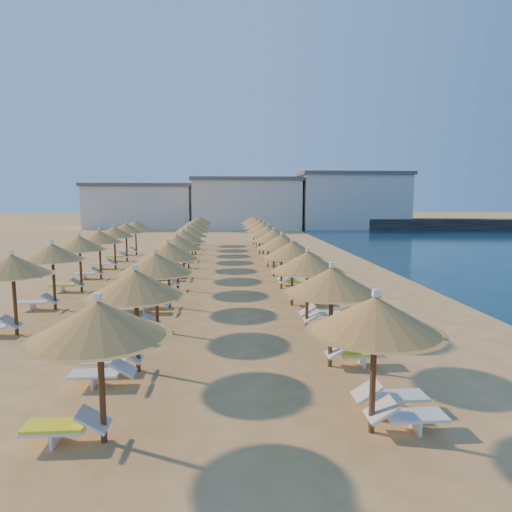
{
  "coord_description": "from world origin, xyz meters",
  "views": [
    {
      "loc": [
        -0.37,
        -21.5,
        4.66
      ],
      "look_at": [
        1.43,
        4.0,
        1.3
      ],
      "focal_mm": 32.0,
      "sensor_mm": 36.0,
      "label": 1
    }
  ],
  "objects": [
    {
      "name": "ground",
      "position": [
        0.0,
        0.0,
        0.0
      ],
      "size": [
        220.0,
        220.0,
        0.0
      ],
      "primitive_type": "plane",
      "color": "tan",
      "rests_on": "ground"
    },
    {
      "name": "beachgoer_a",
      "position": [
        3.06,
        3.22,
        0.86
      ],
      "size": [
        0.53,
        0.7,
        1.73
      ],
      "primitive_type": "imported",
      "rotation": [
        0.0,
        0.0,
        -1.76
      ],
      "color": "tan",
      "rests_on": "ground"
    },
    {
      "name": "jetty",
      "position": [
        28.99,
        40.6,
        0.75
      ],
      "size": [
        30.24,
        9.07,
        1.5
      ],
      "primitive_type": "cube",
      "rotation": [
        0.0,
        0.0,
        -0.17
      ],
      "color": "black",
      "rests_on": "ground"
    },
    {
      "name": "hotel_blocks",
      "position": [
        3.95,
        45.29,
        3.7
      ],
      "size": [
        46.66,
        11.89,
        8.1
      ],
      "color": "beige",
      "rests_on": "ground"
    },
    {
      "name": "beachgoer_b",
      "position": [
        3.65,
        5.87,
        0.9
      ],
      "size": [
        0.93,
        1.05,
        1.79
      ],
      "primitive_type": "imported",
      "rotation": [
        0.0,
        0.0,
        -1.24
      ],
      "color": "tan",
      "rests_on": "ground"
    },
    {
      "name": "parasol_row_east",
      "position": [
        2.51,
        4.63,
        2.36
      ],
      "size": [
        2.69,
        38.26,
        2.9
      ],
      "color": "brown",
      "rests_on": "ground"
    },
    {
      "name": "parasol_row_inland",
      "position": [
        -7.38,
        4.63,
        2.36
      ],
      "size": [
        2.69,
        24.04,
        2.9
      ],
      "color": "brown",
      "rests_on": "ground"
    },
    {
      "name": "loungers",
      "position": [
        -1.43,
        4.58,
        0.34
      ],
      "size": [
        12.89,
        37.05,
        0.66
      ],
      "color": "white",
      "rests_on": "ground"
    },
    {
      "name": "parasol_row_west",
      "position": [
        -2.69,
        4.63,
        2.36
      ],
      "size": [
        2.69,
        38.26,
        2.9
      ],
      "color": "brown",
      "rests_on": "ground"
    },
    {
      "name": "beachgoer_c",
      "position": [
        4.18,
        6.92,
        0.89
      ],
      "size": [
        1.13,
        0.8,
        1.78
      ],
      "primitive_type": "imported",
      "rotation": [
        0.0,
        0.0,
        -0.39
      ],
      "color": "tan",
      "rests_on": "ground"
    }
  ]
}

